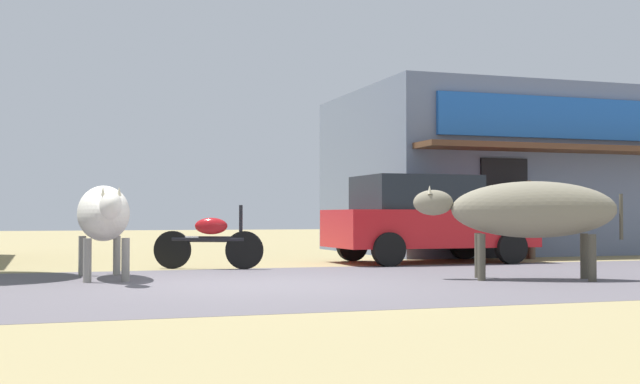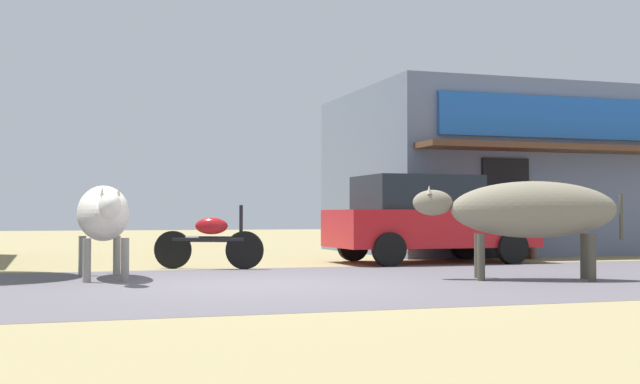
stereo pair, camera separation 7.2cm
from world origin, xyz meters
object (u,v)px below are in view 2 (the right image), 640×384
parked_hatchback_car (426,218)px  cow_far_dark (529,210)px  parked_motorcycle (210,241)px  cow_near_brown (103,214)px  pedestrian_by_shop (531,213)px

parked_hatchback_car → cow_far_dark: 4.32m
parked_motorcycle → cow_near_brown: (-1.83, -1.67, 0.44)m
parked_motorcycle → pedestrian_by_shop: 6.93m
parked_hatchback_car → cow_near_brown: bearing=-159.3°
parked_hatchback_car → parked_motorcycle: bearing=-171.7°
parked_motorcycle → cow_near_brown: 2.52m
parked_hatchback_car → parked_motorcycle: (-4.25, -0.62, -0.37)m
parked_hatchback_car → pedestrian_by_shop: size_ratio=2.35×
parked_hatchback_car → cow_near_brown: parked_hatchback_car is taller
pedestrian_by_shop → parked_motorcycle: bearing=-170.9°
parked_motorcycle → cow_near_brown: cow_near_brown is taller
parked_hatchback_car → cow_near_brown: 6.50m
cow_near_brown → cow_far_dark: (5.64, -2.00, 0.05)m
parked_hatchback_car → pedestrian_by_shop: (2.58, 0.48, 0.10)m
parked_motorcycle → pedestrian_by_shop: (6.83, 1.10, 0.47)m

